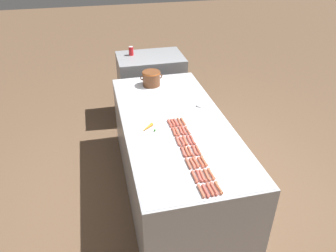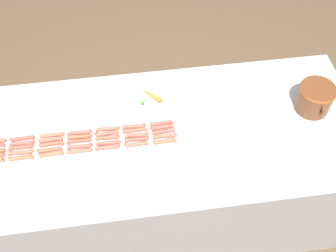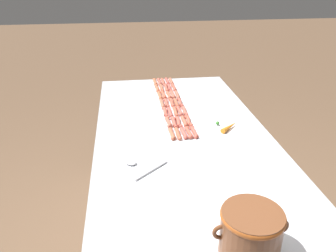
% 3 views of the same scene
% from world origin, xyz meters
% --- Properties ---
extents(griddle_counter, '(1.03, 2.29, 0.89)m').
position_xyz_m(griddle_counter, '(0.00, 0.00, 0.44)').
color(griddle_counter, '#9EA0A5').
rests_on(griddle_counter, ground_plane).
extents(hot_dog_0, '(0.03, 0.15, 0.02)m').
position_xyz_m(hot_dog_0, '(-0.06, -1.03, 0.90)').
color(hot_dog_0, '#B95D44').
rests_on(hot_dog_0, griddle_counter).
extents(hot_dog_1, '(0.03, 0.15, 0.02)m').
position_xyz_m(hot_dog_1, '(-0.06, -0.87, 0.90)').
color(hot_dog_1, '#BC523D').
rests_on(hot_dog_1, griddle_counter).
extents(hot_dog_2, '(0.02, 0.15, 0.02)m').
position_xyz_m(hot_dog_2, '(-0.06, -0.70, 0.90)').
color(hot_dog_2, '#B35B46').
rests_on(hot_dog_2, griddle_counter).
extents(hot_dog_3, '(0.03, 0.15, 0.02)m').
position_xyz_m(hot_dog_3, '(-0.06, -0.54, 0.90)').
color(hot_dog_3, '#B25244').
rests_on(hot_dog_3, griddle_counter).
extents(hot_dog_4, '(0.03, 0.15, 0.02)m').
position_xyz_m(hot_dog_4, '(-0.06, -0.38, 0.90)').
color(hot_dog_4, '#BA5746').
rests_on(hot_dog_4, griddle_counter).
extents(hot_dog_5, '(0.03, 0.15, 0.02)m').
position_xyz_m(hot_dog_5, '(-0.06, -0.22, 0.90)').
color(hot_dog_5, '#BC5340').
rests_on(hot_dog_5, griddle_counter).
extents(hot_dog_6, '(0.03, 0.15, 0.02)m').
position_xyz_m(hot_dog_6, '(-0.06, -0.06, 0.90)').
color(hot_dog_6, '#BA4F40').
rests_on(hot_dog_6, griddle_counter).
extents(hot_dog_7, '(0.03, 0.15, 0.02)m').
position_xyz_m(hot_dog_7, '(-0.03, -1.04, 0.90)').
color(hot_dog_7, '#BB4F44').
rests_on(hot_dog_7, griddle_counter).
extents(hot_dog_8, '(0.03, 0.15, 0.02)m').
position_xyz_m(hot_dog_8, '(-0.03, -0.87, 0.90)').
color(hot_dog_8, '#B05046').
rests_on(hot_dog_8, griddle_counter).
extents(hot_dog_9, '(0.03, 0.15, 0.02)m').
position_xyz_m(hot_dog_9, '(-0.03, -0.71, 0.90)').
color(hot_dog_9, '#B15844').
rests_on(hot_dog_9, griddle_counter).
extents(hot_dog_10, '(0.03, 0.15, 0.02)m').
position_xyz_m(hot_dog_10, '(-0.03, -0.54, 0.90)').
color(hot_dog_10, '#B0573F').
rests_on(hot_dog_10, griddle_counter).
extents(hot_dog_11, '(0.03, 0.15, 0.02)m').
position_xyz_m(hot_dog_11, '(-0.03, -0.39, 0.90)').
color(hot_dog_11, '#B65345').
rests_on(hot_dog_11, griddle_counter).
extents(hot_dog_12, '(0.03, 0.15, 0.02)m').
position_xyz_m(hot_dog_12, '(-0.03, -0.22, 0.90)').
color(hot_dog_12, '#B85740').
rests_on(hot_dog_12, griddle_counter).
extents(hot_dog_13, '(0.03, 0.15, 0.02)m').
position_xyz_m(hot_dog_13, '(-0.03, -0.06, 0.90)').
color(hot_dog_13, '#B34F3E').
rests_on(hot_dog_13, griddle_counter).
extents(hot_dog_14, '(0.03, 0.15, 0.02)m').
position_xyz_m(hot_dog_14, '(0.01, -1.03, 0.90)').
color(hot_dog_14, '#B95641').
rests_on(hot_dog_14, griddle_counter).
extents(hot_dog_15, '(0.03, 0.15, 0.02)m').
position_xyz_m(hot_dog_15, '(0.00, -0.87, 0.90)').
color(hot_dog_15, '#BD5442').
rests_on(hot_dog_15, griddle_counter).
extents(hot_dog_16, '(0.03, 0.15, 0.02)m').
position_xyz_m(hot_dog_16, '(0.00, -0.70, 0.90)').
color(hot_dog_16, '#BD553D').
rests_on(hot_dog_16, griddle_counter).
extents(hot_dog_17, '(0.03, 0.15, 0.02)m').
position_xyz_m(hot_dog_17, '(0.00, -0.55, 0.90)').
color(hot_dog_17, '#B2523F').
rests_on(hot_dog_17, griddle_counter).
extents(hot_dog_18, '(0.03, 0.15, 0.02)m').
position_xyz_m(hot_dog_18, '(0.00, -0.38, 0.90)').
color(hot_dog_18, '#BD583F').
rests_on(hot_dog_18, griddle_counter).
extents(hot_dog_19, '(0.03, 0.15, 0.02)m').
position_xyz_m(hot_dog_19, '(0.01, -0.21, 0.90)').
color(hot_dog_19, '#B35446').
rests_on(hot_dog_19, griddle_counter).
extents(hot_dog_20, '(0.03, 0.15, 0.02)m').
position_xyz_m(hot_dog_20, '(0.00, -0.06, 0.90)').
color(hot_dog_20, '#BB5347').
rests_on(hot_dog_20, griddle_counter).
extents(hot_dog_21, '(0.03, 0.15, 0.02)m').
position_xyz_m(hot_dog_21, '(0.04, -1.03, 0.90)').
color(hot_dog_21, '#B85444').
rests_on(hot_dog_21, griddle_counter).
extents(hot_dog_22, '(0.03, 0.15, 0.02)m').
position_xyz_m(hot_dog_22, '(0.04, -0.87, 0.90)').
color(hot_dog_22, '#B45D43').
rests_on(hot_dog_22, griddle_counter).
extents(hot_dog_23, '(0.03, 0.15, 0.02)m').
position_xyz_m(hot_dog_23, '(0.04, -0.71, 0.90)').
color(hot_dog_23, '#B6553E').
rests_on(hot_dog_23, griddle_counter).
extents(hot_dog_24, '(0.03, 0.15, 0.02)m').
position_xyz_m(hot_dog_24, '(0.04, -0.54, 0.90)').
color(hot_dog_24, '#B95343').
rests_on(hot_dog_24, griddle_counter).
extents(hot_dog_25, '(0.02, 0.15, 0.02)m').
position_xyz_m(hot_dog_25, '(0.04, -0.38, 0.90)').
color(hot_dog_25, '#B75246').
rests_on(hot_dog_25, griddle_counter).
extents(hot_dog_26, '(0.03, 0.15, 0.02)m').
position_xyz_m(hot_dog_26, '(0.03, -0.22, 0.90)').
color(hot_dog_26, '#BD5243').
rests_on(hot_dog_26, griddle_counter).
extents(hot_dog_27, '(0.03, 0.15, 0.02)m').
position_xyz_m(hot_dog_27, '(0.03, -0.05, 0.90)').
color(hot_dog_27, '#B1583D').
rests_on(hot_dog_27, griddle_counter).
extents(hot_dog_28, '(0.03, 0.15, 0.02)m').
position_xyz_m(hot_dog_28, '(0.07, -1.03, 0.90)').
color(hot_dog_28, '#B45D3D').
rests_on(hot_dog_28, griddle_counter).
extents(hot_dog_29, '(0.03, 0.15, 0.02)m').
position_xyz_m(hot_dog_29, '(0.07, -0.87, 0.90)').
color(hot_dog_29, '#BC5E3F').
rests_on(hot_dog_29, griddle_counter).
extents(hot_dog_30, '(0.03, 0.15, 0.02)m').
position_xyz_m(hot_dog_30, '(0.07, -0.70, 0.90)').
color(hot_dog_30, '#BB5C3D').
rests_on(hot_dog_30, griddle_counter).
extents(hot_dog_31, '(0.02, 0.15, 0.02)m').
position_xyz_m(hot_dog_31, '(0.07, -0.54, 0.90)').
color(hot_dog_31, '#BB5D45').
rests_on(hot_dog_31, griddle_counter).
extents(hot_dog_32, '(0.03, 0.15, 0.02)m').
position_xyz_m(hot_dog_32, '(0.07, -0.39, 0.90)').
color(hot_dog_32, '#BD5242').
rests_on(hot_dog_32, griddle_counter).
extents(hot_dog_33, '(0.03, 0.15, 0.02)m').
position_xyz_m(hot_dog_33, '(0.07, -0.22, 0.90)').
color(hot_dog_33, '#B15844').
rests_on(hot_dog_33, griddle_counter).
extents(hot_dog_34, '(0.03, 0.15, 0.02)m').
position_xyz_m(hot_dog_34, '(0.07, -0.06, 0.90)').
color(hot_dog_34, '#B85A3E').
rests_on(hot_dog_34, griddle_counter).
extents(bean_pot, '(0.27, 0.22, 0.18)m').
position_xyz_m(bean_pot, '(-0.07, 0.87, 0.99)').
color(bean_pot, brown).
rests_on(bean_pot, griddle_counter).
extents(serving_spoon, '(0.23, 0.21, 0.02)m').
position_xyz_m(serving_spoon, '(0.29, 0.25, 0.90)').
color(serving_spoon, '#B7B7BC').
rests_on(serving_spoon, griddle_counter).
extents(carrot, '(0.15, 0.14, 0.03)m').
position_xyz_m(carrot, '(-0.29, -0.10, 0.90)').
color(carrot, orange).
rests_on(carrot, griddle_counter).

